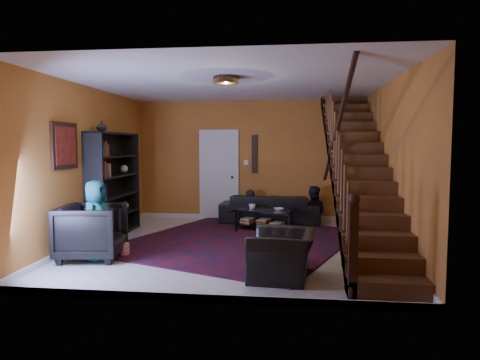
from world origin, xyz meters
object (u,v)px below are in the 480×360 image
Objects in this scene: bookshelf at (114,186)px; armchair_right at (282,255)px; armchair_left at (92,232)px; sofa at (270,209)px; coffee_table at (263,218)px.

bookshelf is 2.08× the size of armchair_right.
bookshelf reaches higher than armchair_left.
armchair_left is at bearing 55.62° from sofa.
armchair_left is 3.00m from armchair_right.
coffee_table is (-0.44, 3.18, -0.07)m from armchair_right.
armchair_right is (0.35, -4.02, -0.01)m from sofa.
coffee_table is at bearing -166.97° from armchair_right.
sofa is at bearing -45.45° from armchair_left.
armchair_left is 0.98× the size of armchair_right.
bookshelf is 2.13× the size of armchair_left.
armchair_right is (2.94, -0.60, -0.12)m from armchair_left.
armchair_left reaches higher than armchair_right.
bookshelf reaches higher than armchair_right.
sofa is 1.70× the size of coffee_table.
coffee_table is at bearing -52.40° from armchair_left.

